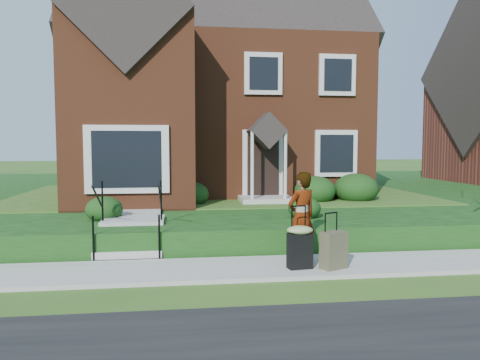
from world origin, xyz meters
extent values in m
plane|color=#2D5119|center=(0.00, 0.00, 0.00)|extent=(120.00, 120.00, 0.00)
cube|color=#9E9B93|center=(0.00, 0.00, 0.04)|extent=(60.00, 1.60, 0.08)
cube|color=#10350E|center=(4.00, 10.90, 0.30)|extent=(44.00, 20.00, 0.60)
cube|color=#9E9B93|center=(-2.50, 5.00, 0.63)|extent=(1.20, 6.00, 0.06)
cube|color=brown|center=(0.00, 10.00, 3.30)|extent=(10.00, 8.00, 5.40)
cube|color=brown|center=(-2.80, 5.20, 3.30)|extent=(3.60, 2.40, 5.40)
cube|color=beige|center=(-2.80, 4.05, 2.00)|extent=(2.20, 0.30, 1.80)
cube|color=black|center=(1.20, 5.94, 1.65)|extent=(1.00, 0.12, 2.10)
cube|color=black|center=(3.60, 5.95, 2.10)|extent=(1.40, 0.10, 1.50)
cube|color=#9E9B93|center=(-2.50, 1.00, 0.15)|extent=(1.40, 0.30, 0.15)
cube|color=#9E9B93|center=(-2.50, 1.30, 0.30)|extent=(1.40, 0.30, 0.15)
cube|color=#9E9B93|center=(-2.50, 1.60, 0.45)|extent=(1.40, 0.30, 0.15)
cube|color=#9E9B93|center=(-2.50, 1.90, 0.60)|extent=(1.40, 0.30, 0.15)
cube|color=#9E9B93|center=(-2.50, 2.45, 0.60)|extent=(1.40, 0.80, 0.15)
cylinder|color=black|center=(-3.15, 0.85, 0.53)|extent=(0.04, 0.04, 0.90)
cylinder|color=black|center=(-3.15, 2.05, 1.13)|extent=(0.04, 0.04, 0.90)
cylinder|color=black|center=(-1.85, 0.85, 0.53)|extent=(0.04, 0.04, 0.90)
cylinder|color=black|center=(-1.85, 2.05, 1.13)|extent=(0.04, 0.04, 0.90)
ellipsoid|color=black|center=(-4.15, 4.94, 1.04)|extent=(1.24, 1.24, 0.87)
ellipsoid|color=black|center=(-1.11, 5.31, 0.98)|extent=(1.09, 1.09, 0.76)
ellipsoid|color=black|center=(2.78, 5.48, 1.05)|extent=(1.29, 1.29, 0.90)
ellipsoid|color=black|center=(4.14, 5.54, 1.09)|extent=(1.39, 1.39, 0.98)
ellipsoid|color=black|center=(-3.23, 2.76, 0.91)|extent=(0.88, 0.88, 0.62)
ellipsoid|color=black|center=(1.61, 2.45, 0.88)|extent=(0.81, 0.81, 0.56)
imported|color=#999999|center=(0.97, 0.31, 0.97)|extent=(0.77, 0.66, 1.78)
cube|color=black|center=(0.79, -0.27, 0.41)|extent=(0.47, 0.30, 0.67)
cylinder|color=black|center=(0.79, -0.27, 1.25)|extent=(0.27, 0.06, 0.03)
cylinder|color=black|center=(0.65, -0.27, 1.00)|extent=(0.02, 0.02, 0.50)
cylinder|color=black|center=(0.92, -0.27, 1.00)|extent=(0.02, 0.02, 0.50)
cylinder|color=black|center=(0.63, -0.27, 0.11)|extent=(0.05, 0.06, 0.06)
cylinder|color=black|center=(0.94, -0.27, 0.11)|extent=(0.05, 0.06, 0.06)
ellipsoid|color=#8DA961|center=(0.79, -0.27, 0.82)|extent=(0.54, 0.46, 0.16)
cube|color=#4C4932|center=(1.41, -0.36, 0.43)|extent=(0.55, 0.45, 0.70)
cylinder|color=black|center=(1.41, -0.36, 1.12)|extent=(0.28, 0.15, 0.03)
cylinder|color=black|center=(1.27, -0.36, 0.95)|extent=(0.02, 0.02, 0.34)
cylinder|color=black|center=(1.56, -0.36, 0.95)|extent=(0.02, 0.02, 0.34)
cylinder|color=black|center=(1.24, -0.36, 0.11)|extent=(0.06, 0.07, 0.06)
cylinder|color=black|center=(1.58, -0.36, 0.11)|extent=(0.06, 0.07, 0.06)
camera|label=1|loc=(-1.43, -8.66, 2.41)|focal=35.00mm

